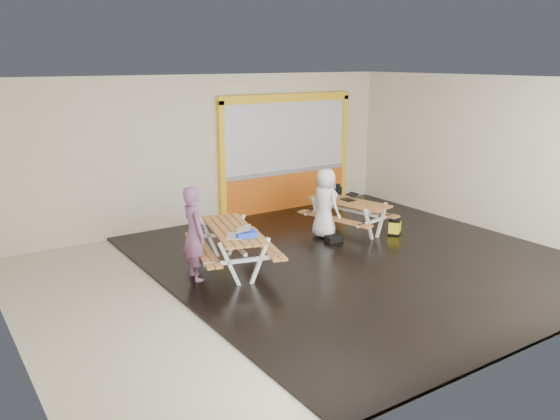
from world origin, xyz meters
TOP-DOWN VIEW (x-y plane):
  - room at (0.00, 0.00)m, footprint 10.02×8.02m
  - deck at (1.25, 0.00)m, footprint 7.50×7.98m
  - kiosk at (2.20, 3.93)m, footprint 3.88×0.16m
  - picnic_table_left at (-1.10, 0.81)m, footprint 1.88×2.37m
  - picnic_table_right at (2.21, 1.45)m, footprint 1.69×2.14m
  - person_left at (-1.89, 0.77)m, footprint 0.45×0.65m
  - person_right at (1.54, 1.44)m, footprint 0.56×0.79m
  - laptop_left at (-1.26, 0.33)m, footprint 0.56×0.55m
  - laptop_right at (2.29, 1.52)m, footprint 0.34×0.31m
  - blue_pouch at (-1.14, 0.24)m, footprint 0.39×0.32m
  - toolbox at (2.15, 2.19)m, footprint 0.46×0.35m
  - backpack at (2.56, 2.32)m, footprint 0.35×0.32m
  - dark_case at (1.48, 1.05)m, footprint 0.36×0.29m
  - fluke_bag at (2.98, 0.75)m, footprint 0.45×0.42m

SIDE VIEW (x-z plane):
  - deck at x=1.25m, z-range 0.00..0.05m
  - dark_case at x=1.48m, z-range 0.05..0.18m
  - fluke_bag at x=2.98m, z-range 0.04..0.37m
  - picnic_table_right at x=2.21m, z-range 0.20..0.96m
  - picnic_table_left at x=-1.10m, z-range 0.22..1.05m
  - backpack at x=2.56m, z-range 0.44..0.94m
  - person_right at x=1.54m, z-range 0.03..1.57m
  - laptop_right at x=2.29m, z-range 0.74..0.88m
  - toolbox at x=2.15m, z-range 0.74..0.98m
  - person_left at x=-1.89m, z-range 0.02..1.72m
  - blue_pouch at x=-1.14m, z-range 0.83..0.93m
  - laptop_left at x=-1.26m, z-range 0.80..0.98m
  - kiosk at x=2.20m, z-range -0.06..2.94m
  - room at x=0.00m, z-range -0.01..3.51m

